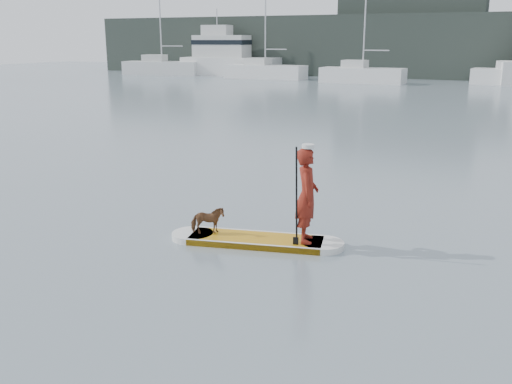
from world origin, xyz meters
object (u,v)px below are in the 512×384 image
at_px(paddler, 307,195).
at_px(dog, 208,221).
at_px(sailboat_a, 162,67).
at_px(motor_yacht_b, 227,57).
at_px(sailboat_c, 362,74).
at_px(sailboat_b, 265,70).
at_px(paddleboard, 256,240).

xyz_separation_m(paddler, dog, (-1.83, -0.42, -0.60)).
height_order(paddler, dog, paddler).
relative_size(sailboat_a, motor_yacht_b, 1.13).
height_order(paddler, motor_yacht_b, motor_yacht_b).
bearing_deg(sailboat_c, sailboat_b, 172.77).
xyz_separation_m(dog, sailboat_b, (-17.75, 41.86, 0.43)).
xyz_separation_m(sailboat_a, sailboat_c, (22.39, -2.49, -0.06)).
xyz_separation_m(paddler, sailboat_c, (-9.68, 39.91, -0.23)).
height_order(sailboat_a, sailboat_c, sailboat_a).
relative_size(sailboat_b, sailboat_c, 1.14).
height_order(sailboat_b, sailboat_c, sailboat_b).
bearing_deg(paddler, dog, 82.50).
xyz_separation_m(sailboat_c, motor_yacht_b, (-15.68, 4.68, 1.12)).
bearing_deg(sailboat_a, dog, -66.63).
bearing_deg(dog, sailboat_a, 2.89).
bearing_deg(dog, motor_yacht_b, -4.74).
bearing_deg(sailboat_a, paddler, -64.76).
distance_m(sailboat_c, motor_yacht_b, 16.40).
bearing_deg(sailboat_a, motor_yacht_b, 6.22).
relative_size(paddler, dog, 2.77).
distance_m(paddler, sailboat_a, 53.16).
xyz_separation_m(sailboat_b, sailboat_c, (9.91, -1.52, -0.05)).
height_order(dog, sailboat_a, sailboat_a).
bearing_deg(dog, paddleboard, -109.30).
relative_size(dog, motor_yacht_b, 0.06).
height_order(dog, sailboat_c, sailboat_c).
relative_size(paddler, sailboat_b, 0.15).
bearing_deg(paddler, paddleboard, 82.50).
height_order(paddleboard, sailboat_b, sailboat_b).
distance_m(paddleboard, motor_yacht_b, 51.07).
distance_m(sailboat_b, sailboat_c, 10.03).
bearing_deg(dog, sailboat_b, -9.34).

